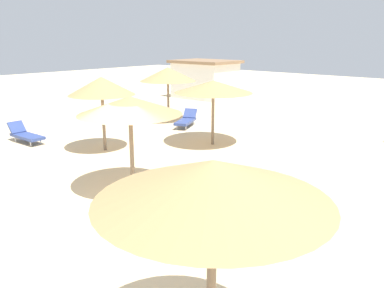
{
  "coord_description": "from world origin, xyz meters",
  "views": [
    {
      "loc": [
        7.33,
        -5.29,
        4.18
      ],
      "look_at": [
        0.0,
        3.0,
        1.2
      ],
      "focal_mm": 36.83,
      "sensor_mm": 36.0,
      "label": 1
    }
  ],
  "objects_px": {
    "lounger_1": "(186,120)",
    "lounger_3": "(25,135)",
    "parasol_6": "(130,106)",
    "parasol_5": "(101,86)",
    "parasol_7": "(213,87)",
    "beach_cabana": "(205,79)",
    "parasol_1": "(168,74)",
    "parasol_2": "(213,182)"
  },
  "relations": [
    {
      "from": "lounger_1",
      "to": "lounger_3",
      "type": "distance_m",
      "value": 7.28
    },
    {
      "from": "parasol_6",
      "to": "parasol_5",
      "type": "bearing_deg",
      "value": 153.4
    },
    {
      "from": "parasol_7",
      "to": "beach_cabana",
      "type": "bearing_deg",
      "value": 131.02
    },
    {
      "from": "beach_cabana",
      "to": "parasol_6",
      "type": "bearing_deg",
      "value": -56.71
    },
    {
      "from": "lounger_3",
      "to": "beach_cabana",
      "type": "bearing_deg",
      "value": 99.95
    },
    {
      "from": "lounger_1",
      "to": "beach_cabana",
      "type": "height_order",
      "value": "beach_cabana"
    },
    {
      "from": "parasol_5",
      "to": "lounger_1",
      "type": "distance_m",
      "value": 5.64
    },
    {
      "from": "parasol_6",
      "to": "beach_cabana",
      "type": "xyz_separation_m",
      "value": [
        -10.06,
        15.32,
        -1.07
      ]
    },
    {
      "from": "parasol_1",
      "to": "parasol_2",
      "type": "height_order",
      "value": "parasol_2"
    },
    {
      "from": "parasol_7",
      "to": "beach_cabana",
      "type": "height_order",
      "value": "beach_cabana"
    },
    {
      "from": "parasol_5",
      "to": "lounger_3",
      "type": "relative_size",
      "value": 1.49
    },
    {
      "from": "parasol_2",
      "to": "parasol_7",
      "type": "relative_size",
      "value": 0.92
    },
    {
      "from": "parasol_5",
      "to": "parasol_1",
      "type": "bearing_deg",
      "value": 110.71
    },
    {
      "from": "parasol_6",
      "to": "parasol_7",
      "type": "height_order",
      "value": "parasol_6"
    },
    {
      "from": "parasol_7",
      "to": "lounger_3",
      "type": "distance_m",
      "value": 7.99
    },
    {
      "from": "parasol_5",
      "to": "parasol_6",
      "type": "bearing_deg",
      "value": -26.6
    },
    {
      "from": "lounger_1",
      "to": "beach_cabana",
      "type": "bearing_deg",
      "value": 124.28
    },
    {
      "from": "parasol_6",
      "to": "beach_cabana",
      "type": "distance_m",
      "value": 18.35
    },
    {
      "from": "parasol_5",
      "to": "parasol_6",
      "type": "distance_m",
      "value": 4.54
    },
    {
      "from": "parasol_2",
      "to": "parasol_6",
      "type": "relative_size",
      "value": 1.01
    },
    {
      "from": "parasol_6",
      "to": "parasol_7",
      "type": "bearing_deg",
      "value": 105.19
    },
    {
      "from": "parasol_6",
      "to": "lounger_3",
      "type": "relative_size",
      "value": 1.5
    },
    {
      "from": "lounger_1",
      "to": "beach_cabana",
      "type": "relative_size",
      "value": 0.45
    },
    {
      "from": "parasol_2",
      "to": "parasol_7",
      "type": "distance_m",
      "value": 11.35
    },
    {
      "from": "parasol_5",
      "to": "beach_cabana",
      "type": "bearing_deg",
      "value": 114.29
    },
    {
      "from": "parasol_1",
      "to": "parasol_6",
      "type": "relative_size",
      "value": 1.02
    },
    {
      "from": "parasol_6",
      "to": "beach_cabana",
      "type": "height_order",
      "value": "parasol_6"
    },
    {
      "from": "beach_cabana",
      "to": "parasol_1",
      "type": "bearing_deg",
      "value": -63.2
    },
    {
      "from": "parasol_6",
      "to": "lounger_3",
      "type": "distance_m",
      "value": 7.78
    },
    {
      "from": "lounger_1",
      "to": "parasol_7",
      "type": "bearing_deg",
      "value": -30.03
    },
    {
      "from": "lounger_3",
      "to": "lounger_1",
      "type": "bearing_deg",
      "value": 66.31
    },
    {
      "from": "lounger_1",
      "to": "lounger_3",
      "type": "xyz_separation_m",
      "value": [
        -2.93,
        -6.67,
        0.0
      ]
    },
    {
      "from": "lounger_1",
      "to": "beach_cabana",
      "type": "xyz_separation_m",
      "value": [
        -5.51,
        8.09,
        1.04
      ]
    },
    {
      "from": "parasol_1",
      "to": "parasol_7",
      "type": "distance_m",
      "value": 5.19
    },
    {
      "from": "parasol_6",
      "to": "parasol_7",
      "type": "xyz_separation_m",
      "value": [
        -1.48,
        5.46,
        -0.1
      ]
    },
    {
      "from": "parasol_7",
      "to": "beach_cabana",
      "type": "xyz_separation_m",
      "value": [
        -8.58,
        9.86,
        -0.98
      ]
    },
    {
      "from": "parasol_5",
      "to": "parasol_6",
      "type": "xyz_separation_m",
      "value": [
        4.06,
        -2.03,
        -0.03
      ]
    },
    {
      "from": "parasol_1",
      "to": "lounger_1",
      "type": "distance_m",
      "value": 2.69
    },
    {
      "from": "parasol_2",
      "to": "parasol_5",
      "type": "xyz_separation_m",
      "value": [
        -9.63,
        5.46,
        -0.15
      ]
    },
    {
      "from": "lounger_3",
      "to": "parasol_2",
      "type": "bearing_deg",
      "value": -17.01
    },
    {
      "from": "parasol_5",
      "to": "parasol_7",
      "type": "height_order",
      "value": "parasol_5"
    },
    {
      "from": "lounger_3",
      "to": "beach_cabana",
      "type": "height_order",
      "value": "beach_cabana"
    }
  ]
}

